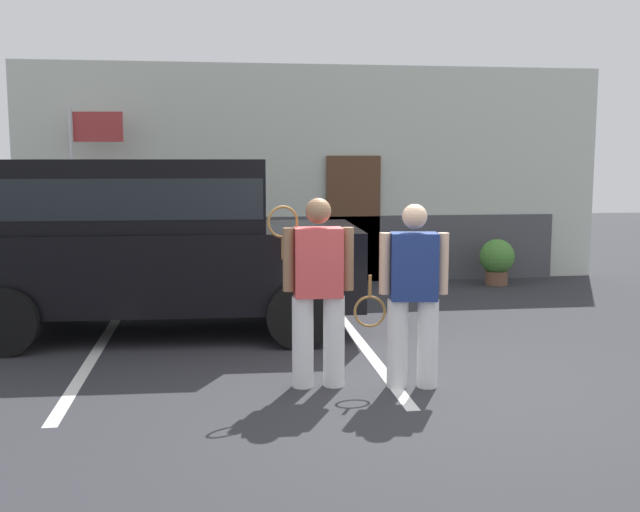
{
  "coord_description": "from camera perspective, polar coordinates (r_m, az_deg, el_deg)",
  "views": [
    {
      "loc": [
        -1.64,
        -6.49,
        2.07
      ],
      "look_at": [
        -0.6,
        1.2,
        1.05
      ],
      "focal_mm": 42.15,
      "sensor_mm": 36.0,
      "label": 1
    }
  ],
  "objects": [
    {
      "name": "ground_plane",
      "position": [
        7.01,
        6.27,
        -9.74
      ],
      "size": [
        40.0,
        40.0,
        0.0
      ],
      "primitive_type": "plane",
      "color": "#2D2D33"
    },
    {
      "name": "parking_stripe_0",
      "position": [
        8.36,
        -16.73,
        -7.15
      ],
      "size": [
        0.12,
        4.4,
        0.01
      ],
      "primitive_type": "cube",
      "color": "silver",
      "rests_on": "ground_plane"
    },
    {
      "name": "parking_stripe_1",
      "position": [
        8.4,
        3.26,
        -6.77
      ],
      "size": [
        0.12,
        4.4,
        0.01
      ],
      "primitive_type": "cube",
      "color": "silver",
      "rests_on": "ground_plane"
    },
    {
      "name": "house_frontage",
      "position": [
        12.6,
        -0.22,
        5.73
      ],
      "size": [
        9.69,
        0.4,
        3.58
      ],
      "color": "silver",
      "rests_on": "ground_plane"
    },
    {
      "name": "parked_suv",
      "position": [
        9.07,
        -12.55,
        1.46
      ],
      "size": [
        4.66,
        2.29,
        2.05
      ],
      "rotation": [
        0.0,
        0.0,
        -0.03
      ],
      "color": "black",
      "rests_on": "ground_plane"
    },
    {
      "name": "tennis_player_man",
      "position": [
        6.74,
        -0.17,
        -2.53
      ],
      "size": [
        0.77,
        0.28,
        1.72
      ],
      "rotation": [
        0.0,
        0.0,
        3.11
      ],
      "color": "white",
      "rests_on": "ground_plane"
    },
    {
      "name": "tennis_player_woman",
      "position": [
        6.78,
        7.05,
        -2.85
      ],
      "size": [
        0.87,
        0.31,
        1.66
      ],
      "rotation": [
        0.0,
        0.0,
        3.0
      ],
      "color": "white",
      "rests_on": "ground_plane"
    },
    {
      "name": "potted_plant_by_porch",
      "position": [
        12.6,
        13.28,
        -0.26
      ],
      "size": [
        0.57,
        0.57,
        0.75
      ],
      "color": "brown",
      "rests_on": "ground_plane"
    },
    {
      "name": "flag_pole",
      "position": [
        12.0,
        -17.38,
        6.61
      ],
      "size": [
        0.8,
        0.11,
        2.81
      ],
      "color": "silver",
      "rests_on": "ground_plane"
    }
  ]
}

